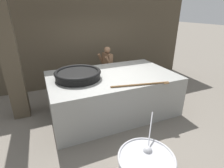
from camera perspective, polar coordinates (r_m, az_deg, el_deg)
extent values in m
plane|color=slate|center=(4.90, 0.00, -8.42)|extent=(60.00, 60.00, 0.00)
cube|color=#4C4233|center=(6.37, -8.56, 17.95)|extent=(7.96, 0.24, 4.03)
cube|color=#4C4233|center=(4.63, -31.54, 13.09)|extent=(0.38, 0.38, 4.03)
cube|color=gray|center=(4.65, 0.00, -2.95)|extent=(3.17, 1.95, 1.04)
cylinder|color=black|center=(4.22, -11.03, 2.72)|extent=(1.05, 1.05, 0.17)
torus|color=black|center=(4.19, -11.12, 3.78)|extent=(1.09, 1.09, 0.08)
cylinder|color=brown|center=(3.85, 9.25, -0.16)|extent=(1.31, 0.30, 0.04)
cube|color=brown|center=(4.10, 17.17, 0.40)|extent=(0.14, 0.12, 0.02)
cylinder|color=brown|center=(5.94, -1.02, 1.38)|extent=(0.11, 0.11, 0.72)
cylinder|color=brown|center=(6.06, -1.86, 1.83)|extent=(0.11, 0.11, 0.72)
cube|color=olive|center=(5.95, -1.46, 2.92)|extent=(0.22, 0.25, 0.47)
cube|color=brown|center=(5.80, -1.51, 7.41)|extent=(0.23, 0.46, 0.54)
cylinder|color=brown|center=(5.58, -1.01, 6.75)|extent=(0.31, 0.15, 0.49)
cylinder|color=brown|center=(5.93, -3.44, 7.71)|extent=(0.31, 0.15, 0.49)
sphere|color=brown|center=(5.71, -1.55, 11.09)|extent=(0.20, 0.20, 0.20)
cylinder|color=#B7B7BC|center=(3.28, 10.99, -24.45)|extent=(0.92, 0.92, 0.32)
torus|color=#B7B7BC|center=(3.17, 11.22, -22.51)|extent=(0.96, 0.96, 0.05)
cylinder|color=orange|center=(3.23, 11.09, -23.59)|extent=(0.81, 0.81, 0.08)
cylinder|color=orange|center=(3.28, 8.93, -21.10)|extent=(0.04, 0.05, 0.04)
cylinder|color=orange|center=(3.08, 10.50, -24.90)|extent=(0.07, 0.06, 0.04)
cylinder|color=orange|center=(3.14, 15.59, -24.29)|extent=(0.06, 0.06, 0.04)
cylinder|color=orange|center=(3.32, 14.63, -21.02)|extent=(0.06, 0.06, 0.04)
cylinder|color=orange|center=(3.20, 9.64, -22.74)|extent=(0.04, 0.03, 0.03)
cylinder|color=orange|center=(3.29, 13.41, -21.36)|extent=(0.04, 0.04, 0.04)
cylinder|color=orange|center=(3.31, 7.56, -20.46)|extent=(0.06, 0.04, 0.03)
cylinder|color=orange|center=(3.17, 6.22, -22.85)|extent=(0.04, 0.06, 0.03)
cylinder|color=orange|center=(3.31, 8.62, -20.50)|extent=(0.05, 0.05, 0.04)
sphere|color=#B7B7BC|center=(3.29, 11.53, -20.63)|extent=(0.17, 0.17, 0.17)
cylinder|color=#B7B7BC|center=(3.38, 12.35, -14.58)|extent=(0.41, 0.49, 0.44)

